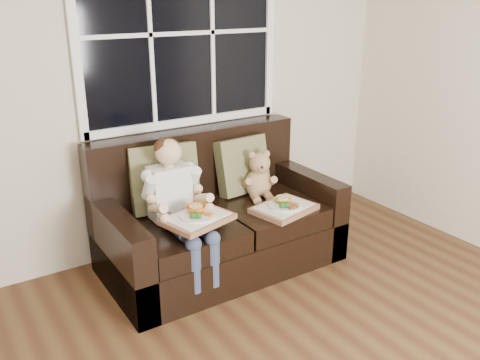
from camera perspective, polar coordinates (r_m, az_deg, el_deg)
room_walls at (r=1.69m, az=21.41°, el=7.66°), size 4.52×5.02×2.71m
window_back at (r=3.86m, az=-6.58°, el=16.05°), size 1.62×0.04×1.37m
loveseat at (r=3.80m, az=-2.64°, el=-4.92°), size 1.70×0.92×0.96m
pillow_left at (r=3.64m, az=-8.50°, el=0.20°), size 0.51×0.30×0.49m
pillow_right at (r=3.95m, az=0.29°, el=1.66°), size 0.45×0.23×0.44m
child at (r=3.41m, az=-7.15°, el=-1.88°), size 0.39×0.60×0.89m
teddy_bear at (r=3.88m, az=2.19°, el=0.28°), size 0.27×0.32×0.38m
tray_left at (r=3.27m, az=-4.82°, el=-4.17°), size 0.48×0.41×0.10m
tray_right at (r=3.66m, az=4.97°, el=-3.06°), size 0.49×0.41×0.10m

